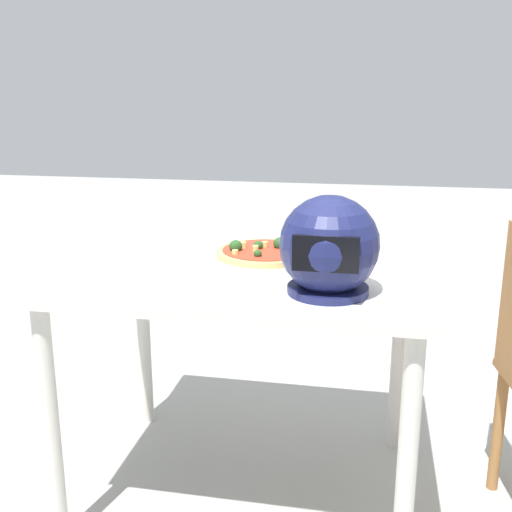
# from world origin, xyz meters

# --- Properties ---
(ground_plane) EXTENTS (14.00, 14.00, 0.00)m
(ground_plane) POSITION_xyz_m (0.00, 0.00, 0.00)
(ground_plane) COLOR #9E9E99
(dining_table) EXTENTS (1.08, 0.83, 0.77)m
(dining_table) POSITION_xyz_m (0.00, 0.00, 0.67)
(dining_table) COLOR beige
(dining_table) RESTS_ON ground
(pizza_plate) EXTENTS (0.34, 0.34, 0.01)m
(pizza_plate) POSITION_xyz_m (-0.05, -0.07, 0.77)
(pizza_plate) COLOR white
(pizza_plate) RESTS_ON dining_table
(pizza) EXTENTS (0.30, 0.30, 0.05)m
(pizza) POSITION_xyz_m (-0.04, -0.07, 0.79)
(pizza) COLOR tan
(pizza) RESTS_ON pizza_plate
(motorcycle_helmet) EXTENTS (0.26, 0.26, 0.26)m
(motorcycle_helmet) POSITION_xyz_m (-0.26, 0.22, 0.89)
(motorcycle_helmet) COLOR #191E4C
(motorcycle_helmet) RESTS_ON dining_table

